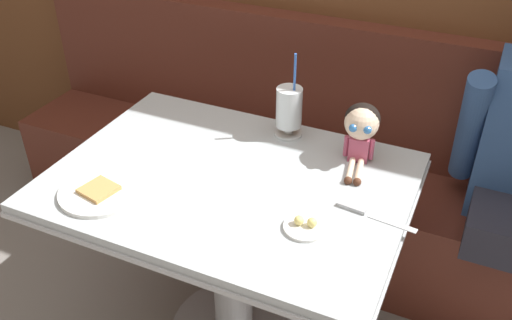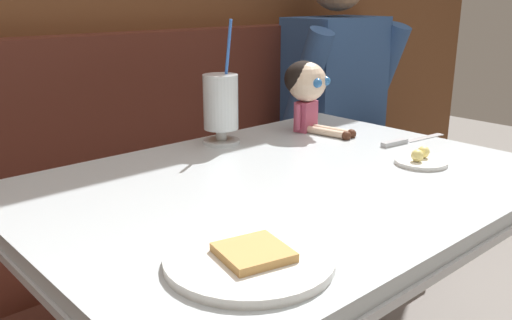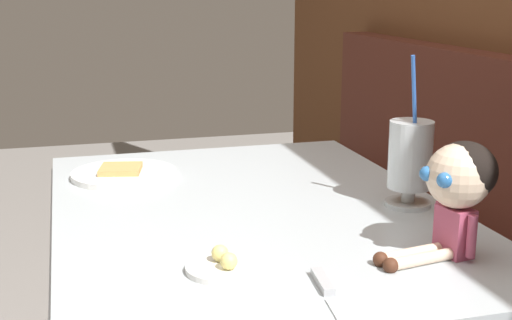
{
  "view_description": "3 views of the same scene",
  "coord_description": "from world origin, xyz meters",
  "px_view_note": "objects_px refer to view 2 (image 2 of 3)",
  "views": [
    {
      "loc": [
        0.67,
        -1.08,
        1.75
      ],
      "look_at": [
        0.09,
        0.19,
        0.82
      ],
      "focal_mm": 39.14,
      "sensor_mm": 36.0,
      "label": 1
    },
    {
      "loc": [
        -0.79,
        -0.6,
        1.12
      ],
      "look_at": [
        -0.03,
        0.25,
        0.77
      ],
      "focal_mm": 38.58,
      "sensor_mm": 36.0,
      "label": 2
    },
    {
      "loc": [
        1.32,
        -0.18,
        1.19
      ],
      "look_at": [
        0.07,
        0.17,
        0.86
      ],
      "focal_mm": 49.03,
      "sensor_mm": 36.0,
      "label": 3
    }
  ],
  "objects_px": {
    "seated_doll": "(307,86)",
    "butter_saucer": "(421,160)",
    "milkshake_glass": "(221,105)",
    "diner_patron": "(342,93)",
    "toast_plate": "(250,258)",
    "butter_knife": "(403,141)"
  },
  "relations": [
    {
      "from": "milkshake_glass",
      "to": "diner_patron",
      "type": "height_order",
      "value": "diner_patron"
    },
    {
      "from": "toast_plate",
      "to": "butter_knife",
      "type": "height_order",
      "value": "toast_plate"
    },
    {
      "from": "milkshake_glass",
      "to": "seated_doll",
      "type": "xyz_separation_m",
      "value": [
        0.26,
        -0.05,
        0.03
      ]
    },
    {
      "from": "milkshake_glass",
      "to": "butter_saucer",
      "type": "distance_m",
      "value": 0.51
    },
    {
      "from": "toast_plate",
      "to": "diner_patron",
      "type": "height_order",
      "value": "diner_patron"
    },
    {
      "from": "milkshake_glass",
      "to": "toast_plate",
      "type": "bearing_deg",
      "value": -124.93
    },
    {
      "from": "butter_knife",
      "to": "butter_saucer",
      "type": "bearing_deg",
      "value": -133.95
    },
    {
      "from": "toast_plate",
      "to": "milkshake_glass",
      "type": "distance_m",
      "value": 0.68
    },
    {
      "from": "milkshake_glass",
      "to": "seated_doll",
      "type": "height_order",
      "value": "milkshake_glass"
    },
    {
      "from": "milkshake_glass",
      "to": "butter_knife",
      "type": "xyz_separation_m",
      "value": [
        0.36,
        -0.32,
        -0.1
      ]
    },
    {
      "from": "toast_plate",
      "to": "butter_knife",
      "type": "relative_size",
      "value": 1.06
    },
    {
      "from": "butter_knife",
      "to": "toast_plate",
      "type": "bearing_deg",
      "value": -162.39
    },
    {
      "from": "butter_knife",
      "to": "seated_doll",
      "type": "distance_m",
      "value": 0.31
    },
    {
      "from": "butter_saucer",
      "to": "seated_doll",
      "type": "xyz_separation_m",
      "value": [
        0.04,
        0.4,
        0.12
      ]
    },
    {
      "from": "butter_knife",
      "to": "diner_patron",
      "type": "xyz_separation_m",
      "value": [
        0.45,
        0.58,
        -0.0
      ]
    },
    {
      "from": "butter_saucer",
      "to": "butter_knife",
      "type": "xyz_separation_m",
      "value": [
        0.13,
        0.13,
        -0.0
      ]
    },
    {
      "from": "butter_knife",
      "to": "milkshake_glass",
      "type": "bearing_deg",
      "value": 138.41
    },
    {
      "from": "toast_plate",
      "to": "seated_doll",
      "type": "xyz_separation_m",
      "value": [
        0.65,
        0.5,
        0.12
      ]
    },
    {
      "from": "seated_doll",
      "to": "butter_saucer",
      "type": "bearing_deg",
      "value": -95.28
    },
    {
      "from": "toast_plate",
      "to": "butter_saucer",
      "type": "distance_m",
      "value": 0.62
    },
    {
      "from": "milkshake_glass",
      "to": "diner_patron",
      "type": "bearing_deg",
      "value": 18.13
    },
    {
      "from": "toast_plate",
      "to": "butter_knife",
      "type": "distance_m",
      "value": 0.78
    }
  ]
}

